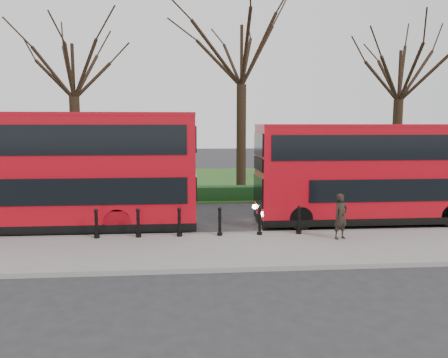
{
  "coord_description": "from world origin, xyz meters",
  "views": [
    {
      "loc": [
        -1.33,
        -16.91,
        4.18
      ],
      "look_at": [
        0.13,
        0.5,
        2.0
      ],
      "focal_mm": 35.0,
      "sensor_mm": 36.0,
      "label": 1
    }
  ],
  "objects": [
    {
      "name": "pavement",
      "position": [
        0.0,
        -3.0,
        0.07
      ],
      "size": [
        60.0,
        4.0,
        0.15
      ],
      "primitive_type": "cube",
      "color": "gray",
      "rests_on": "ground"
    },
    {
      "name": "tree_mid",
      "position": [
        2.0,
        10.0,
        8.75
      ],
      "size": [
        7.7,
        7.7,
        12.04
      ],
      "color": "black",
      "rests_on": "ground"
    },
    {
      "name": "bollard_row",
      "position": [
        -0.91,
        -1.35,
        0.65
      ],
      "size": [
        7.51,
        0.15,
        1.0
      ],
      "color": "black",
      "rests_on": "pavement"
    },
    {
      "name": "grass_verge",
      "position": [
        0.0,
        15.0,
        0.03
      ],
      "size": [
        60.0,
        18.0,
        0.06
      ],
      "primitive_type": "cube",
      "color": "#2C531B",
      "rests_on": "ground"
    },
    {
      "name": "yellow_line_inner",
      "position": [
        0.0,
        -0.5,
        0.01
      ],
      "size": [
        60.0,
        0.1,
        0.01
      ],
      "primitive_type": "cube",
      "color": "yellow",
      "rests_on": "ground"
    },
    {
      "name": "kerb",
      "position": [
        0.0,
        -1.0,
        0.07
      ],
      "size": [
        60.0,
        0.25,
        0.16
      ],
      "primitive_type": "cube",
      "color": "slate",
      "rests_on": "ground"
    },
    {
      "name": "tree_right",
      "position": [
        12.0,
        10.0,
        7.59
      ],
      "size": [
        6.69,
        6.69,
        10.45
      ],
      "color": "black",
      "rests_on": "ground"
    },
    {
      "name": "hedge",
      "position": [
        0.0,
        6.8,
        0.4
      ],
      "size": [
        60.0,
        0.9,
        0.8
      ],
      "primitive_type": "cube",
      "color": "black",
      "rests_on": "ground"
    },
    {
      "name": "tree_left",
      "position": [
        -8.0,
        10.0,
        7.69
      ],
      "size": [
        6.77,
        6.77,
        10.58
      ],
      "color": "black",
      "rests_on": "ground"
    },
    {
      "name": "yellow_line_outer",
      "position": [
        0.0,
        -0.7,
        0.01
      ],
      "size": [
        60.0,
        0.1,
        0.01
      ],
      "primitive_type": "cube",
      "color": "yellow",
      "rests_on": "ground"
    },
    {
      "name": "pedestrian",
      "position": [
        4.06,
        -2.17,
        0.96
      ],
      "size": [
        0.7,
        0.59,
        1.62
      ],
      "primitive_type": "imported",
      "rotation": [
        0.0,
        0.0,
        0.42
      ],
      "color": "black",
      "rests_on": "pavement"
    },
    {
      "name": "ground",
      "position": [
        0.0,
        0.0,
        0.0
      ],
      "size": [
        120.0,
        120.0,
        0.0
      ],
      "primitive_type": "plane",
      "color": "#28282B",
      "rests_on": "ground"
    },
    {
      "name": "bus_lead",
      "position": [
        -6.82,
        0.58,
        2.33
      ],
      "size": [
        11.63,
        2.67,
        4.63
      ],
      "color": "#AA0814",
      "rests_on": "ground"
    },
    {
      "name": "bus_rear",
      "position": [
        6.85,
        0.87,
        2.11
      ],
      "size": [
        10.54,
        2.42,
        4.19
      ],
      "color": "#AA0814",
      "rests_on": "ground"
    }
  ]
}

